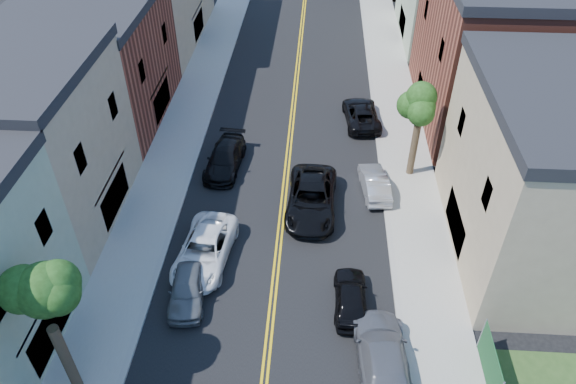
% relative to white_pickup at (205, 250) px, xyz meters
% --- Properties ---
extents(sidewalk_left, '(3.20, 100.00, 0.15)m').
position_rel_white_pickup_xyz_m(sidewalk_left, '(-4.10, 18.28, -0.69)').
color(sidewalk_left, gray).
rests_on(sidewalk_left, ground).
extents(sidewalk_right, '(3.20, 100.00, 0.15)m').
position_rel_white_pickup_xyz_m(sidewalk_right, '(11.70, 18.28, -0.69)').
color(sidewalk_right, gray).
rests_on(sidewalk_right, ground).
extents(curb_left, '(0.30, 100.00, 0.15)m').
position_rel_white_pickup_xyz_m(curb_left, '(-2.35, 18.28, -0.69)').
color(curb_left, gray).
rests_on(curb_left, ground).
extents(curb_right, '(0.30, 100.00, 0.15)m').
position_rel_white_pickup_xyz_m(curb_right, '(9.95, 18.28, -0.69)').
color(curb_right, gray).
rests_on(curb_right, ground).
extents(bldg_left_tan_near, '(9.00, 10.00, 9.00)m').
position_rel_white_pickup_xyz_m(bldg_left_tan_near, '(-10.20, 3.28, 3.73)').
color(bldg_left_tan_near, '#998466').
rests_on(bldg_left_tan_near, ground).
extents(bldg_left_brick, '(9.00, 12.00, 8.00)m').
position_rel_white_pickup_xyz_m(bldg_left_brick, '(-10.20, 14.28, 3.23)').
color(bldg_left_brick, brown).
rests_on(bldg_left_brick, ground).
extents(bldg_right_tan, '(9.00, 12.00, 9.00)m').
position_rel_white_pickup_xyz_m(bldg_right_tan, '(17.80, 2.28, 3.73)').
color(bldg_right_tan, '#998466').
rests_on(bldg_right_tan, ground).
extents(bldg_right_brick, '(9.00, 14.00, 10.00)m').
position_rel_white_pickup_xyz_m(bldg_right_brick, '(17.80, 16.28, 4.23)').
color(bldg_right_brick, brown).
rests_on(bldg_right_brick, ground).
extents(tree_left_mid, '(5.20, 5.20, 9.29)m').
position_rel_white_pickup_xyz_m(tree_left_mid, '(-4.08, -7.71, 5.82)').
color(tree_left_mid, '#3B2A1D').
rests_on(tree_left_mid, sidewalk_left).
extents(tree_right_far, '(4.40, 4.40, 8.03)m').
position_rel_white_pickup_xyz_m(tree_right_far, '(11.72, 8.29, 4.99)').
color(tree_right_far, '#3B2A1D').
rests_on(tree_right_far, sidewalk_right).
extents(white_pickup, '(3.11, 5.76, 1.53)m').
position_rel_white_pickup_xyz_m(white_pickup, '(0.00, 0.00, 0.00)').
color(white_pickup, white).
rests_on(white_pickup, ground).
extents(grey_car_left, '(2.08, 4.36, 1.44)m').
position_rel_white_pickup_xyz_m(grey_car_left, '(-0.40, -2.52, -0.05)').
color(grey_car_left, '#56595D').
rests_on(grey_car_left, ground).
extents(black_car_left, '(2.47, 5.21, 1.47)m').
position_rel_white_pickup_xyz_m(black_car_left, '(-0.20, 8.29, -0.03)').
color(black_car_left, black).
rests_on(black_car_left, ground).
extents(grey_car_right, '(2.58, 5.65, 1.60)m').
position_rel_white_pickup_xyz_m(grey_car_right, '(8.88, -5.97, 0.04)').
color(grey_car_right, '#58595F').
rests_on(grey_car_right, ground).
extents(black_car_right, '(1.60, 3.96, 1.35)m').
position_rel_white_pickup_xyz_m(black_car_right, '(7.60, -2.63, -0.09)').
color(black_car_right, black).
rests_on(black_car_right, ground).
extents(silver_car_right, '(1.92, 4.22, 1.34)m').
position_rel_white_pickup_xyz_m(silver_car_right, '(9.30, 6.35, -0.10)').
color(silver_car_right, '#999BA0').
rests_on(silver_car_right, ground).
extents(dark_car_right_far, '(2.87, 5.29, 1.41)m').
position_rel_white_pickup_xyz_m(dark_car_right_far, '(8.85, 14.41, -0.06)').
color(dark_car_right_far, black).
rests_on(dark_car_right_far, ground).
extents(black_suv_lane, '(3.02, 6.18, 1.69)m').
position_rel_white_pickup_xyz_m(black_suv_lane, '(5.49, 4.46, 0.08)').
color(black_suv_lane, black).
rests_on(black_suv_lane, ground).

